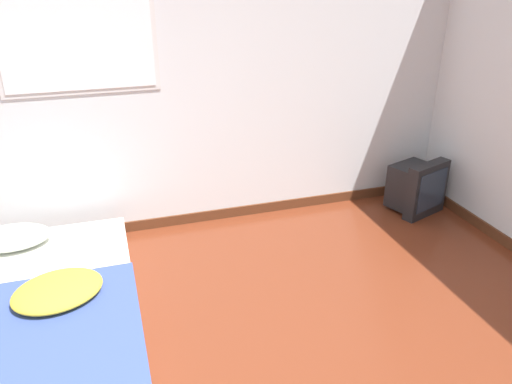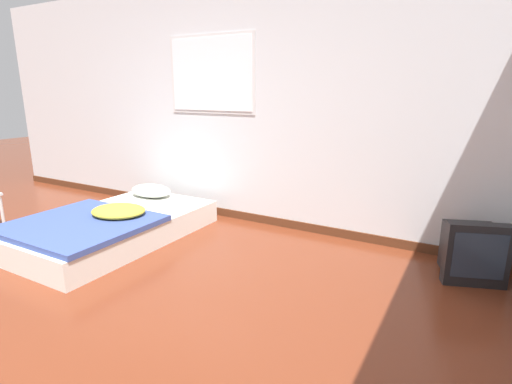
{
  "view_description": "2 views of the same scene",
  "coord_description": "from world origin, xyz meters",
  "views": [
    {
      "loc": [
        -0.22,
        -1.12,
        2.07
      ],
      "look_at": [
        0.73,
        1.9,
        0.61
      ],
      "focal_mm": 35.0,
      "sensor_mm": 36.0,
      "label": 1
    },
    {
      "loc": [
        2.35,
        -1.0,
        1.46
      ],
      "look_at": [
        0.72,
        1.86,
        0.6
      ],
      "focal_mm": 28.0,
      "sensor_mm": 36.0,
      "label": 2
    }
  ],
  "objects": [
    {
      "name": "wall_back",
      "position": [
        -0.0,
        2.75,
        1.29
      ],
      "size": [
        7.86,
        0.08,
        2.6
      ],
      "color": "silver",
      "rests_on": "ground_plane"
    },
    {
      "name": "mattress_bed",
      "position": [
        -0.75,
        1.56,
        0.15
      ],
      "size": [
        1.18,
        1.93,
        0.38
      ],
      "color": "silver",
      "rests_on": "ground_plane"
    },
    {
      "name": "crt_tv",
      "position": [
        2.38,
        2.34,
        0.23
      ],
      "size": [
        0.51,
        0.47,
        0.49
      ],
      "color": "black",
      "rests_on": "ground_plane"
    }
  ]
}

